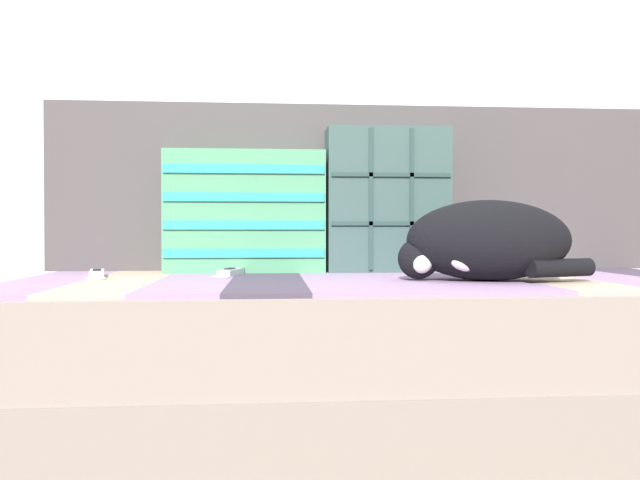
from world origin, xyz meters
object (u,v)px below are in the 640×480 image
at_px(couch, 370,353).
at_px(game_remote_near, 230,272).
at_px(sleeping_cat, 483,243).
at_px(throw_pillow_striped, 245,212).
at_px(throw_pillow_quilted, 387,200).
at_px(game_remote_far, 97,274).

bearing_deg(couch, game_remote_near, 166.75).
xyz_separation_m(sleeping_cat, game_remote_near, (-0.63, 0.23, -0.09)).
xyz_separation_m(couch, throw_pillow_striped, (-0.34, 0.23, 0.38)).
distance_m(throw_pillow_quilted, sleeping_cat, 0.43).
bearing_deg(sleeping_cat, couch, 151.43).
distance_m(couch, throw_pillow_striped, 0.56).
height_order(couch, sleeping_cat, sleeping_cat).
height_order(throw_pillow_quilted, sleeping_cat, throw_pillow_quilted).
distance_m(throw_pillow_striped, game_remote_far, 0.46).
bearing_deg(game_remote_near, game_remote_far, -175.52).
xyz_separation_m(throw_pillow_quilted, sleeping_cat, (0.17, -0.37, -0.12)).
distance_m(couch, game_remote_near, 0.44).
relative_size(sleeping_cat, game_remote_far, 2.38).
bearing_deg(game_remote_near, couch, -13.25).
bearing_deg(throw_pillow_striped, sleeping_cat, -32.05).
bearing_deg(sleeping_cat, throw_pillow_striped, 147.95).
relative_size(throw_pillow_striped, game_remote_far, 2.42).
xyz_separation_m(throw_pillow_striped, game_remote_far, (-0.39, -0.17, -0.17)).
bearing_deg(throw_pillow_quilted, sleeping_cat, -65.70).
height_order(couch, throw_pillow_striped, throw_pillow_striped).
bearing_deg(couch, game_remote_far, 175.21).
relative_size(throw_pillow_quilted, game_remote_near, 2.21).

